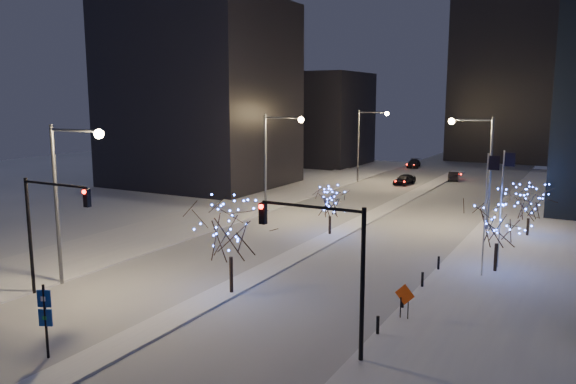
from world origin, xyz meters
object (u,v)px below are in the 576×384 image
Objects in this scene: traffic_signal_west at (46,218)px; construction_sign at (405,298)px; street_lamp_w_far at (366,136)px; holiday_tree_plaza_near at (498,221)px; street_lamp_w_mid at (275,150)px; car_mid at (454,176)px; holiday_tree_median_far at (330,203)px; street_lamp_east at (480,158)px; holiday_tree_median_near at (230,228)px; wayfinding_sign at (45,313)px; traffic_signal_east at (330,254)px; holiday_tree_plaza_far at (529,203)px; car_near at (404,179)px; street_lamp_w_near at (67,183)px; car_far at (414,164)px.

traffic_signal_west reaches higher than construction_sign.
street_lamp_w_far is 1.88× the size of holiday_tree_plaza_near.
street_lamp_w_mid is 34.96m from car_mid.
street_lamp_east is at bearing 38.25° from holiday_tree_median_far.
holiday_tree_median_near is 11.33m from wayfinding_sign.
street_lamp_w_far reaches higher than traffic_signal_west.
traffic_signal_east is 6.79m from construction_sign.
traffic_signal_west is 1.82× the size of car_mid.
street_lamp_w_mid reaches higher than holiday_tree_plaza_far.
car_mid is (10.44, 7.85, -5.87)m from street_lamp_w_far.
street_lamp_east is at bearing 169.93° from holiday_tree_plaza_far.
wayfinding_sign is at bearing -115.38° from holiday_tree_plaza_far.
street_lamp_w_mid is at bearing 124.51° from traffic_signal_east.
holiday_tree_median_near is 1.77× the size of wayfinding_sign.
traffic_signal_west is (0.50, -27.00, -1.74)m from street_lamp_w_mid.
car_mid is 0.94× the size of holiday_tree_median_far.
street_lamp_east is 2.28× the size of holiday_tree_plaza_far.
wayfinding_sign reaches higher than car_near.
holiday_tree_median_near is (-1.00, -54.31, 3.42)m from car_mid.
street_lamp_w_mid is 26.85m from car_near.
street_lamp_w_mid reaches higher than holiday_tree_median_far.
street_lamp_w_far reaches higher than wayfinding_sign.
street_lamp_w_near is at bearing 70.80° from car_mid.
street_lamp_w_far is (0.00, 50.00, 0.00)m from street_lamp_w_near.
street_lamp_w_near is 2.90× the size of wayfinding_sign.
traffic_signal_west is 1.71× the size of holiday_tree_median_far.
street_lamp_w_mid is at bearing 113.73° from holiday_tree_median_near.
street_lamp_w_mid is at bearing 91.06° from traffic_signal_west.
street_lamp_east is at bearing 8.96° from street_lamp_w_mid.
car_far is at bearing 111.44° from holiday_tree_plaza_near.
wayfinding_sign is (-16.41, -34.57, -0.81)m from holiday_tree_plaza_far.
car_mid is 44.16m from holiday_tree_plaza_near.
wayfinding_sign is (1.46, -57.99, 1.39)m from car_near.
holiday_tree_plaza_far is at bearing 52.00° from traffic_signal_west.
car_near is 2.28× the size of construction_sign.
car_far is 1.08× the size of holiday_tree_plaza_far.
holiday_tree_median_near is at bearing 20.54° from street_lamp_w_near.
traffic_signal_east is 1.31× the size of holiday_tree_plaza_near.
street_lamp_w_near is at bearing -99.75° from car_far.
traffic_signal_west reaches higher than holiday_tree_plaza_near.
holiday_tree_plaza_near is at bearing -54.59° from car_near.
holiday_tree_median_far is at bearing 62.87° from wayfinding_sign.
holiday_tree_plaza_far is (22.29, -43.00, 2.24)m from car_far.
traffic_signal_west is at bearing -148.21° from holiday_tree_median_near.
street_lamp_w_near is 5.33× the size of construction_sign.
traffic_signal_west is 3.73× the size of construction_sign.
traffic_signal_east is (17.88, -1.00, -1.74)m from street_lamp_w_near.
car_near is 1.04× the size of holiday_tree_median_far.
traffic_signal_west is 28.17m from holiday_tree_plaza_near.
wayfinding_sign is at bearing -149.92° from traffic_signal_east.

